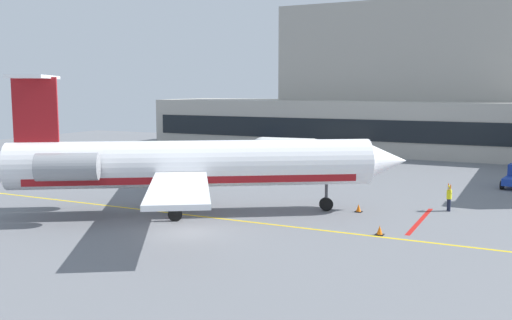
% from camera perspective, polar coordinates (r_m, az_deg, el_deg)
% --- Properties ---
extents(ground, '(120.00, 120.00, 0.11)m').
position_cam_1_polar(ground, '(33.55, -6.71, -7.21)').
color(ground, slate).
extents(terminal_building, '(59.99, 14.76, 19.24)m').
position_cam_1_polar(terminal_building, '(77.30, 13.29, 6.39)').
color(terminal_building, '#ADA89E').
rests_on(terminal_building, ground).
extents(regional_jet, '(26.43, 21.64, 9.05)m').
position_cam_1_polar(regional_jet, '(37.64, -7.03, -0.43)').
color(regional_jet, white).
rests_on(regional_jet, ground).
extents(baggage_tug, '(3.23, 2.68, 2.02)m').
position_cam_1_polar(baggage_tug, '(67.48, -6.26, 0.89)').
color(baggage_tug, '#1E4CB2').
rests_on(baggage_tug, ground).
extents(fuel_tank, '(8.35, 3.15, 2.88)m').
position_cam_1_polar(fuel_tank, '(62.62, 3.17, 1.06)').
color(fuel_tank, white).
rests_on(fuel_tank, ground).
extents(marshaller, '(0.45, 0.78, 1.85)m').
position_cam_1_polar(marshaller, '(40.78, 18.68, -3.55)').
color(marshaller, '#191E33').
rests_on(marshaller, ground).
extents(safety_cone_alpha, '(0.47, 0.47, 0.55)m').
position_cam_1_polar(safety_cone_alpha, '(33.33, 12.22, -6.90)').
color(safety_cone_alpha, orange).
rests_on(safety_cone_alpha, ground).
extents(safety_cone_bravo, '(0.47, 0.47, 0.55)m').
position_cam_1_polar(safety_cone_bravo, '(39.09, 10.19, -4.76)').
color(safety_cone_bravo, orange).
rests_on(safety_cone_bravo, ground).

